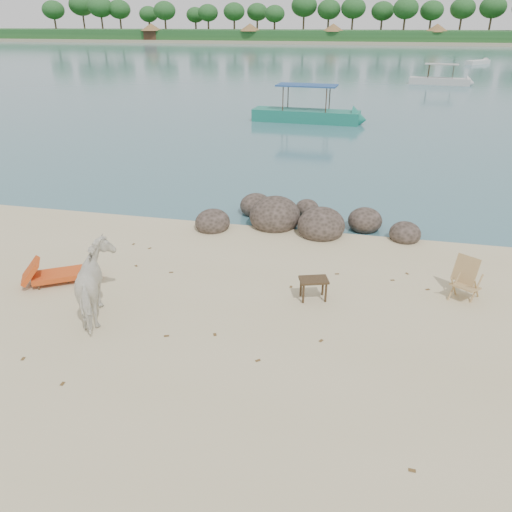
{
  "coord_description": "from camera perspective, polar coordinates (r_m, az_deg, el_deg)",
  "views": [
    {
      "loc": [
        2.46,
        -7.26,
        5.5
      ],
      "look_at": [
        0.4,
        2.0,
        1.0
      ],
      "focal_mm": 35.0,
      "sensor_mm": 36.0,
      "label": 1
    }
  ],
  "objects": [
    {
      "name": "far_shore",
      "position": [
        177.36,
        12.79,
        23.05
      ],
      "size": [
        420.0,
        90.0,
        1.4
      ],
      "primitive_type": "cube",
      "color": "tan",
      "rests_on": "ground"
    },
    {
      "name": "dead_leaves",
      "position": [
        10.53,
        -2.07,
        -6.09
      ],
      "size": [
        7.65,
        7.37,
        0.0
      ],
      "color": "brown",
      "rests_on": "ground"
    },
    {
      "name": "far_scenery",
      "position": [
        144.0,
        12.69,
        23.9
      ],
      "size": [
        420.0,
        18.0,
        9.5
      ],
      "color": "#1E4C1E",
      "rests_on": "ground"
    },
    {
      "name": "boat_far",
      "position": [
        79.89,
        24.03,
        19.64
      ],
      "size": [
        4.16,
        4.77,
        0.6
      ],
      "primitive_type": null,
      "rotation": [
        0.0,
        0.0,
        0.89
      ],
      "color": "silver",
      "rests_on": "water"
    },
    {
      "name": "cow",
      "position": [
        10.41,
        -17.66,
        -3.17
      ],
      "size": [
        1.47,
        1.91,
        1.47
      ],
      "primitive_type": "imported",
      "rotation": [
        0.0,
        0.0,
        3.59
      ],
      "color": "white",
      "rests_on": "ground"
    },
    {
      "name": "side_table",
      "position": [
        10.81,
        6.55,
        -3.92
      ],
      "size": [
        0.69,
        0.56,
        0.49
      ],
      "primitive_type": null,
      "rotation": [
        0.0,
        0.0,
        0.32
      ],
      "color": "#2F2012",
      "rests_on": "ground"
    },
    {
      "name": "boat_mid",
      "position": [
        52.77,
        20.44,
        19.56
      ],
      "size": [
        6.24,
        2.22,
        2.98
      ],
      "primitive_type": null,
      "rotation": [
        0.0,
        0.0,
        -0.14
      ],
      "color": "#B5B4B0",
      "rests_on": "water"
    },
    {
      "name": "boat_near",
      "position": [
        30.91,
        5.83,
        18.24
      ],
      "size": [
        7.18,
        2.01,
        3.44
      ],
      "primitive_type": null,
      "rotation": [
        0.0,
        0.0,
        -0.06
      ],
      "color": "#186E5B",
      "rests_on": "water"
    },
    {
      "name": "deck_chair",
      "position": [
        11.58,
        22.89,
        -2.74
      ],
      "size": [
        0.8,
        0.82,
        0.87
      ],
      "primitive_type": null,
      "rotation": [
        0.0,
        0.0,
        -0.59
      ],
      "color": "tan",
      "rests_on": "ground"
    },
    {
      "name": "lounge_chair",
      "position": [
        12.27,
        -21.03,
        -1.7
      ],
      "size": [
        1.82,
        1.44,
        0.53
      ],
      "primitive_type": null,
      "rotation": [
        0.0,
        0.0,
        0.55
      ],
      "color": "#D35E18",
      "rests_on": "ground"
    },
    {
      "name": "boulders",
      "position": [
        14.65,
        4.57,
        4.15
      ],
      "size": [
        6.33,
        2.86,
        1.12
      ],
      "rotation": [
        0.0,
        0.0,
        0.35
      ],
      "color": "#2A241C",
      "rests_on": "ground"
    },
    {
      "name": "water",
      "position": [
        97.45,
        11.94,
        21.66
      ],
      "size": [
        400.0,
        400.0,
        0.0
      ],
      "primitive_type": "plane",
      "color": "#396772",
      "rests_on": "ground"
    }
  ]
}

